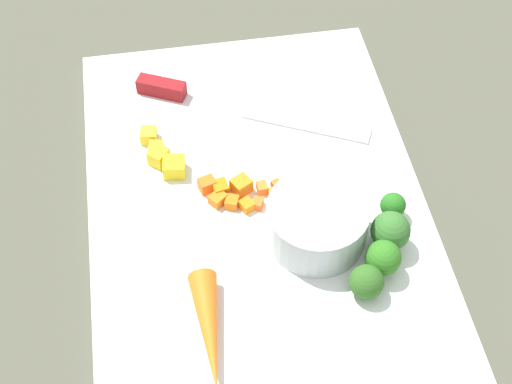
% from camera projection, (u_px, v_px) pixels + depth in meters
% --- Properties ---
extents(ground_plane, '(4.00, 4.00, 0.00)m').
position_uv_depth(ground_plane, '(256.00, 204.00, 0.84)').
color(ground_plane, '#525344').
extents(cutting_board, '(0.53, 0.37, 0.01)m').
position_uv_depth(cutting_board, '(256.00, 201.00, 0.83)').
color(cutting_board, white).
rests_on(cutting_board, ground_plane).
extents(prep_bowl, '(0.11, 0.11, 0.05)m').
position_uv_depth(prep_bowl, '(317.00, 222.00, 0.78)').
color(prep_bowl, '#B5C0C2').
rests_on(prep_bowl, cutting_board).
extents(chef_knife, '(0.15, 0.27, 0.02)m').
position_uv_depth(chef_knife, '(210.00, 100.00, 0.91)').
color(chef_knife, silver).
rests_on(chef_knife, cutting_board).
extents(whole_carrot, '(0.12, 0.03, 0.03)m').
position_uv_depth(whole_carrot, '(209.00, 332.00, 0.71)').
color(whole_carrot, orange).
rests_on(whole_carrot, cutting_board).
extents(carrot_dice_0, '(0.02, 0.02, 0.01)m').
position_uv_depth(carrot_dice_0, '(232.00, 202.00, 0.82)').
color(carrot_dice_0, orange).
rests_on(carrot_dice_0, cutting_board).
extents(carrot_dice_1, '(0.02, 0.02, 0.01)m').
position_uv_depth(carrot_dice_1, '(220.00, 188.00, 0.83)').
color(carrot_dice_1, orange).
rests_on(carrot_dice_1, cutting_board).
extents(carrot_dice_2, '(0.03, 0.03, 0.02)m').
position_uv_depth(carrot_dice_2, '(241.00, 185.00, 0.83)').
color(carrot_dice_2, orange).
rests_on(carrot_dice_2, cutting_board).
extents(carrot_dice_3, '(0.02, 0.01, 0.01)m').
position_uv_depth(carrot_dice_3, '(259.00, 203.00, 0.82)').
color(carrot_dice_3, orange).
rests_on(carrot_dice_3, cutting_board).
extents(carrot_dice_4, '(0.02, 0.02, 0.02)m').
position_uv_depth(carrot_dice_4, '(207.00, 185.00, 0.83)').
color(carrot_dice_4, orange).
rests_on(carrot_dice_4, cutting_board).
extents(carrot_dice_5, '(0.01, 0.01, 0.01)m').
position_uv_depth(carrot_dice_5, '(277.00, 185.00, 0.83)').
color(carrot_dice_5, orange).
rests_on(carrot_dice_5, cutting_board).
extents(carrot_dice_6, '(0.01, 0.01, 0.01)m').
position_uv_depth(carrot_dice_6, '(262.00, 188.00, 0.83)').
color(carrot_dice_6, orange).
rests_on(carrot_dice_6, cutting_board).
extents(carrot_dice_7, '(0.01, 0.01, 0.01)m').
position_uv_depth(carrot_dice_7, '(274.00, 194.00, 0.82)').
color(carrot_dice_7, orange).
rests_on(carrot_dice_7, cutting_board).
extents(carrot_dice_8, '(0.02, 0.02, 0.01)m').
position_uv_depth(carrot_dice_8, '(218.00, 199.00, 0.82)').
color(carrot_dice_8, orange).
rests_on(carrot_dice_8, cutting_board).
extents(carrot_dice_9, '(0.02, 0.02, 0.01)m').
position_uv_depth(carrot_dice_9, '(247.00, 205.00, 0.81)').
color(carrot_dice_9, orange).
rests_on(carrot_dice_9, cutting_board).
extents(carrot_dice_10, '(0.02, 0.02, 0.01)m').
position_uv_depth(carrot_dice_10, '(284.00, 191.00, 0.82)').
color(carrot_dice_10, orange).
rests_on(carrot_dice_10, cutting_board).
extents(pepper_dice_0, '(0.03, 0.03, 0.02)m').
position_uv_depth(pepper_dice_0, '(159.00, 157.00, 0.85)').
color(pepper_dice_0, yellow).
rests_on(pepper_dice_0, cutting_board).
extents(pepper_dice_1, '(0.02, 0.02, 0.02)m').
position_uv_depth(pepper_dice_1, '(149.00, 135.00, 0.87)').
color(pepper_dice_1, yellow).
rests_on(pepper_dice_1, cutting_board).
extents(pepper_dice_2, '(0.02, 0.02, 0.01)m').
position_uv_depth(pepper_dice_2, '(156.00, 149.00, 0.86)').
color(pepper_dice_2, yellow).
rests_on(pepper_dice_2, cutting_board).
extents(pepper_dice_3, '(0.03, 0.03, 0.02)m').
position_uv_depth(pepper_dice_3, '(174.00, 167.00, 0.84)').
color(pepper_dice_3, yellow).
rests_on(pepper_dice_3, cutting_board).
extents(broccoli_floret_0, '(0.03, 0.03, 0.03)m').
position_uv_depth(broccoli_floret_0, '(393.00, 206.00, 0.80)').
color(broccoli_floret_0, '#88AE5F').
rests_on(broccoli_floret_0, cutting_board).
extents(broccoli_floret_1, '(0.04, 0.04, 0.05)m').
position_uv_depth(broccoli_floret_1, '(390.00, 231.00, 0.77)').
color(broccoli_floret_1, '#81BE67').
rests_on(broccoli_floret_1, cutting_board).
extents(broccoli_floret_2, '(0.03, 0.03, 0.04)m').
position_uv_depth(broccoli_floret_2, '(366.00, 282.00, 0.74)').
color(broccoli_floret_2, '#90B65B').
rests_on(broccoli_floret_2, cutting_board).
extents(broccoli_floret_3, '(0.04, 0.04, 0.04)m').
position_uv_depth(broccoli_floret_3, '(383.00, 258.00, 0.75)').
color(broccoli_floret_3, '#98AC56').
rests_on(broccoli_floret_3, cutting_board).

